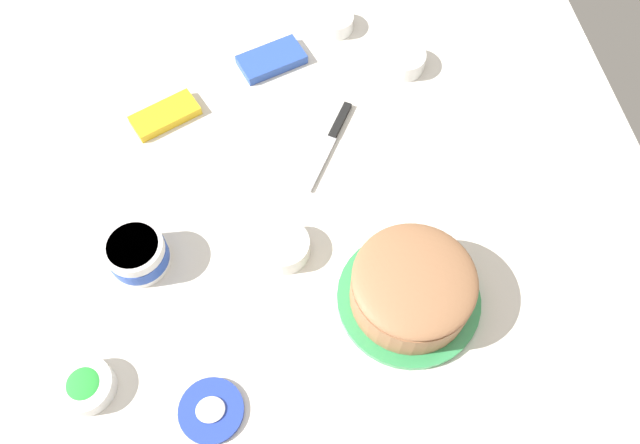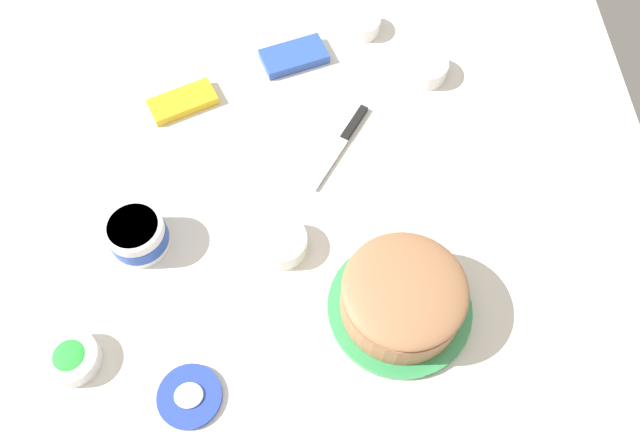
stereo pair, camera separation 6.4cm
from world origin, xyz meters
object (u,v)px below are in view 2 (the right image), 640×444
at_px(sprinkle_bowl_blue, 362,24).
at_px(candy_box_upper, 183,102).
at_px(sprinkle_bowl_rainbow, 426,69).
at_px(candy_box_lower, 294,56).
at_px(frosting_tub, 137,234).
at_px(sprinkle_bowl_orange, 280,243).
at_px(frosting_tub_lid, 189,396).
at_px(sprinkle_bowl_green, 72,358).
at_px(frosted_cake, 402,298).
at_px(spreading_knife, 343,139).

distance_m(sprinkle_bowl_blue, candy_box_upper, 0.45).
height_order(sprinkle_bowl_rainbow, candy_box_lower, sprinkle_bowl_rainbow).
xyz_separation_m(frosting_tub, sprinkle_bowl_orange, (-0.27, 0.02, -0.01)).
relative_size(frosting_tub_lid, sprinkle_bowl_green, 1.15).
height_order(frosting_tub_lid, sprinkle_bowl_rainbow, sprinkle_bowl_rainbow).
distance_m(sprinkle_bowl_rainbow, candy_box_lower, 0.30).
bearing_deg(frosted_cake, spreading_knife, -78.04).
height_order(frosting_tub_lid, candy_box_lower, candy_box_lower).
relative_size(sprinkle_bowl_blue, candy_box_upper, 0.58).
height_order(frosted_cake, frosting_tub_lid, frosted_cake).
bearing_deg(candy_box_lower, frosted_cake, 87.27).
distance_m(frosting_tub, sprinkle_bowl_blue, 0.71).
distance_m(sprinkle_bowl_green, sprinkle_bowl_blue, 0.95).
bearing_deg(sprinkle_bowl_blue, frosted_cake, 91.51).
height_order(frosted_cake, sprinkle_bowl_blue, frosted_cake).
relative_size(candy_box_lower, candy_box_upper, 1.02).
bearing_deg(sprinkle_bowl_rainbow, frosting_tub, 33.84).
xyz_separation_m(sprinkle_bowl_rainbow, candy_box_lower, (0.29, -0.06, -0.01)).
xyz_separation_m(sprinkle_bowl_rainbow, sprinkle_bowl_orange, (0.33, 0.42, 0.00)).
bearing_deg(sprinkle_bowl_blue, frosting_tub_lid, 67.17).
bearing_deg(sprinkle_bowl_orange, frosting_tub_lid, 60.57).
bearing_deg(candy_box_lower, candy_box_upper, 7.20).
relative_size(sprinkle_bowl_rainbow, candy_box_lower, 0.64).
bearing_deg(sprinkle_bowl_blue, candy_box_lower, 27.61).
distance_m(sprinkle_bowl_rainbow, candy_box_upper, 0.54).
bearing_deg(candy_box_lower, spreading_knife, 94.15).
distance_m(frosting_tub, candy_box_lower, 0.55).
xyz_separation_m(frosted_cake, candy_box_upper, (0.42, -0.49, -0.04)).
height_order(frosted_cake, sprinkle_bowl_orange, frosted_cake).
distance_m(sprinkle_bowl_green, sprinkle_bowl_orange, 0.41).
xyz_separation_m(frosting_tub_lid, spreading_knife, (-0.29, -0.52, -0.00)).
xyz_separation_m(frosted_cake, frosting_tub, (0.48, -0.15, -0.02)).
bearing_deg(sprinkle_bowl_orange, candy_box_upper, -59.65).
height_order(frosting_tub, candy_box_lower, frosting_tub).
bearing_deg(frosted_cake, sprinkle_bowl_green, 7.32).
distance_m(sprinkle_bowl_green, candy_box_lower, 0.79).
relative_size(sprinkle_bowl_green, candy_box_lower, 0.66).
relative_size(spreading_knife, sprinkle_bowl_orange, 2.17).
distance_m(frosting_tub_lid, sprinkle_bowl_rainbow, 0.85).
height_order(sprinkle_bowl_green, candy_box_lower, sprinkle_bowl_green).
distance_m(frosting_tub, sprinkle_bowl_orange, 0.27).
distance_m(frosting_tub, spreading_knife, 0.46).
bearing_deg(sprinkle_bowl_blue, sprinkle_bowl_green, 54.03).
bearing_deg(sprinkle_bowl_rainbow, frosting_tub_lid, 55.16).
distance_m(sprinkle_bowl_rainbow, sprinkle_bowl_orange, 0.53).
distance_m(frosted_cake, frosting_tub, 0.51).
distance_m(frosted_cake, candy_box_upper, 0.65).
bearing_deg(spreading_knife, candy_box_lower, -66.68).
bearing_deg(sprinkle_bowl_rainbow, sprinkle_bowl_orange, 51.95).
relative_size(frosting_tub, sprinkle_bowl_orange, 1.14).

